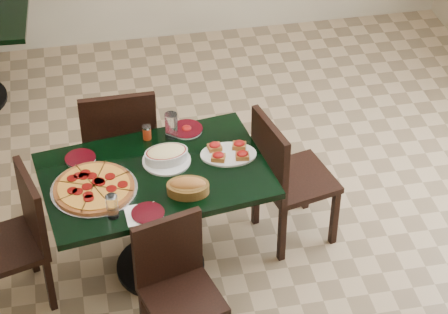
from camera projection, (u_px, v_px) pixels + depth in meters
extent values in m
plane|color=#927854|center=(217.00, 259.00, 5.40)|extent=(5.50, 5.50, 0.00)
cube|color=black|center=(155.00, 176.00, 4.90)|extent=(1.36, 0.98, 0.04)
cylinder|color=black|center=(158.00, 225.00, 5.13)|extent=(0.11, 0.11, 0.71)
cylinder|color=black|center=(161.00, 266.00, 5.34)|extent=(0.54, 0.54, 0.03)
cube|color=black|center=(119.00, 145.00, 5.56)|extent=(0.46, 0.46, 0.04)
cube|color=black|center=(119.00, 130.00, 5.23)|extent=(0.45, 0.04, 0.49)
cube|color=black|center=(148.00, 152.00, 5.89)|extent=(0.04, 0.04, 0.45)
cube|color=black|center=(156.00, 189.00, 5.59)|extent=(0.04, 0.04, 0.45)
cube|color=black|center=(89.00, 159.00, 5.83)|extent=(0.04, 0.04, 0.45)
cube|color=black|center=(94.00, 197.00, 5.52)|extent=(0.04, 0.04, 0.45)
cube|color=black|center=(182.00, 299.00, 4.62)|extent=(0.47, 0.47, 0.04)
cube|color=black|center=(168.00, 248.00, 4.60)|extent=(0.38, 0.14, 0.41)
cube|color=black|center=(198.00, 295.00, 4.92)|extent=(0.05, 0.05, 0.37)
cube|color=black|center=(296.00, 180.00, 5.33)|extent=(0.51, 0.51, 0.04)
cube|color=black|center=(270.00, 156.00, 5.12)|extent=(0.14, 0.42, 0.46)
cube|color=black|center=(334.00, 217.00, 5.40)|extent=(0.05, 0.05, 0.42)
cube|color=black|center=(282.00, 234.00, 5.28)|extent=(0.05, 0.05, 0.42)
cube|color=black|center=(306.00, 183.00, 5.66)|extent=(0.05, 0.05, 0.42)
cube|color=black|center=(256.00, 198.00, 5.54)|extent=(0.05, 0.05, 0.42)
cube|color=black|center=(6.00, 248.00, 4.90)|extent=(0.50, 0.50, 0.04)
cube|color=black|center=(32.00, 207.00, 4.82)|extent=(0.15, 0.40, 0.43)
cube|color=black|center=(32.00, 247.00, 5.21)|extent=(0.05, 0.05, 0.39)
cube|color=black|center=(50.00, 284.00, 4.97)|extent=(0.05, 0.05, 0.39)
cylinder|color=silver|center=(94.00, 189.00, 4.76)|extent=(0.48, 0.48, 0.01)
cylinder|color=brown|center=(94.00, 188.00, 4.76)|extent=(0.44, 0.44, 0.02)
cylinder|color=orange|center=(94.00, 186.00, 4.75)|extent=(0.40, 0.40, 0.01)
cylinder|color=silver|center=(167.00, 161.00, 4.96)|extent=(0.28, 0.28, 0.01)
ellipsoid|color=beige|center=(166.00, 152.00, 4.92)|extent=(0.24, 0.16, 0.04)
ellipsoid|color=#975629|center=(188.00, 185.00, 4.72)|extent=(0.21, 0.13, 0.08)
cylinder|color=silver|center=(148.00, 214.00, 4.61)|extent=(0.17, 0.17, 0.01)
cylinder|color=#330309|center=(148.00, 213.00, 4.60)|extent=(0.18, 0.18, 0.00)
cylinder|color=silver|center=(187.00, 130.00, 5.20)|extent=(0.19, 0.19, 0.01)
cylinder|color=#330309|center=(186.00, 129.00, 5.19)|extent=(0.19, 0.19, 0.00)
ellipsoid|color=#A90811|center=(186.00, 128.00, 5.19)|extent=(0.06, 0.06, 0.03)
cylinder|color=silver|center=(80.00, 159.00, 4.98)|extent=(0.17, 0.17, 0.01)
cylinder|color=#330309|center=(80.00, 158.00, 4.97)|extent=(0.18, 0.18, 0.00)
cube|color=white|center=(141.00, 214.00, 4.61)|extent=(0.18, 0.18, 0.00)
cube|color=silver|center=(145.00, 213.00, 4.61)|extent=(0.02, 0.16, 0.00)
cylinder|color=white|center=(171.00, 125.00, 5.10)|extent=(0.07, 0.07, 0.16)
cylinder|color=white|center=(112.00, 206.00, 4.56)|extent=(0.06, 0.06, 0.14)
cylinder|color=#AF3F12|center=(147.00, 133.00, 5.11)|extent=(0.05, 0.05, 0.08)
cylinder|color=silver|center=(147.00, 127.00, 5.09)|extent=(0.05, 0.05, 0.01)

